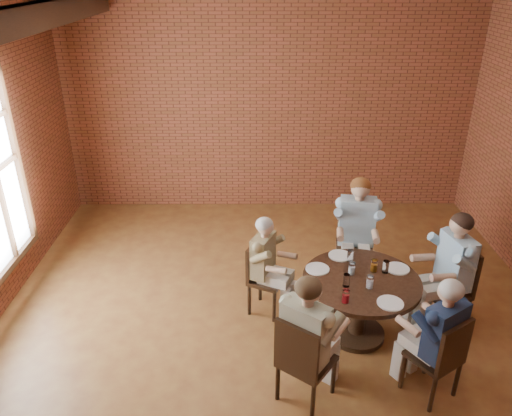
{
  "coord_description": "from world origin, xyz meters",
  "views": [
    {
      "loc": [
        -0.27,
        -4.33,
        3.73
      ],
      "look_at": [
        -0.23,
        1.0,
        1.14
      ],
      "focal_mm": 35.0,
      "sensor_mm": 36.0,
      "label": 1
    }
  ],
  "objects_px": {
    "chair_a": "(453,282)",
    "chair_e": "(442,356)",
    "chair_d": "(302,360)",
    "diner_d": "(308,340)",
    "chair_c": "(262,275)",
    "diner_c": "(267,267)",
    "smartphone": "(395,302)",
    "chair_b": "(355,241)",
    "diner_b": "(356,232)",
    "diner_e": "(437,338)",
    "diner_a": "(449,271)",
    "dining_table": "(360,296)"
  },
  "relations": [
    {
      "from": "chair_a",
      "to": "diner_c",
      "type": "height_order",
      "value": "diner_c"
    },
    {
      "from": "diner_e",
      "to": "diner_d",
      "type": "bearing_deg",
      "value": -30.8
    },
    {
      "from": "diner_e",
      "to": "smartphone",
      "type": "height_order",
      "value": "diner_e"
    },
    {
      "from": "smartphone",
      "to": "diner_e",
      "type": "bearing_deg",
      "value": -39.3
    },
    {
      "from": "dining_table",
      "to": "smartphone",
      "type": "distance_m",
      "value": 0.52
    },
    {
      "from": "smartphone",
      "to": "diner_b",
      "type": "bearing_deg",
      "value": 108.97
    },
    {
      "from": "diner_d",
      "to": "chair_a",
      "type": "bearing_deg",
      "value": -110.43
    },
    {
      "from": "chair_c",
      "to": "chair_e",
      "type": "xyz_separation_m",
      "value": [
        1.63,
        -1.38,
        0.02
      ]
    },
    {
      "from": "diner_d",
      "to": "diner_e",
      "type": "distance_m",
      "value": 1.19
    },
    {
      "from": "diner_c",
      "to": "chair_b",
      "type": "bearing_deg",
      "value": -32.37
    },
    {
      "from": "dining_table",
      "to": "chair_a",
      "type": "xyz_separation_m",
      "value": [
        1.11,
        0.26,
        -0.01
      ]
    },
    {
      "from": "chair_a",
      "to": "chair_c",
      "type": "distance_m",
      "value": 2.17
    },
    {
      "from": "smartphone",
      "to": "chair_b",
      "type": "bearing_deg",
      "value": 108.29
    },
    {
      "from": "diner_a",
      "to": "diner_b",
      "type": "relative_size",
      "value": 0.98
    },
    {
      "from": "diner_a",
      "to": "chair_c",
      "type": "height_order",
      "value": "diner_a"
    },
    {
      "from": "diner_c",
      "to": "smartphone",
      "type": "bearing_deg",
      "value": -100.19
    },
    {
      "from": "diner_a",
      "to": "chair_b",
      "type": "xyz_separation_m",
      "value": [
        -0.85,
        0.97,
        -0.16
      ]
    },
    {
      "from": "chair_e",
      "to": "chair_b",
      "type": "bearing_deg",
      "value": -111.97
    },
    {
      "from": "chair_e",
      "to": "smartphone",
      "type": "bearing_deg",
      "value": -88.34
    },
    {
      "from": "diner_a",
      "to": "diner_c",
      "type": "distance_m",
      "value": 2.02
    },
    {
      "from": "diner_a",
      "to": "chair_d",
      "type": "bearing_deg",
      "value": -68.71
    },
    {
      "from": "chair_a",
      "to": "chair_e",
      "type": "bearing_deg",
      "value": -37.65
    },
    {
      "from": "chair_b",
      "to": "diner_e",
      "type": "distance_m",
      "value": 2.06
    },
    {
      "from": "chair_a",
      "to": "smartphone",
      "type": "bearing_deg",
      "value": -65.65
    },
    {
      "from": "chair_c",
      "to": "diner_e",
      "type": "xyz_separation_m",
      "value": [
        1.59,
        -1.31,
        0.17
      ]
    },
    {
      "from": "dining_table",
      "to": "chair_d",
      "type": "relative_size",
      "value": 1.31
    },
    {
      "from": "chair_c",
      "to": "smartphone",
      "type": "height_order",
      "value": "chair_c"
    },
    {
      "from": "chair_a",
      "to": "diner_d",
      "type": "relative_size",
      "value": 0.71
    },
    {
      "from": "dining_table",
      "to": "chair_b",
      "type": "height_order",
      "value": "chair_b"
    },
    {
      "from": "diner_c",
      "to": "diner_e",
      "type": "xyz_separation_m",
      "value": [
        1.52,
        -1.28,
        0.04
      ]
    },
    {
      "from": "chair_b",
      "to": "diner_b",
      "type": "distance_m",
      "value": 0.21
    },
    {
      "from": "diner_a",
      "to": "diner_d",
      "type": "height_order",
      "value": "diner_a"
    },
    {
      "from": "chair_d",
      "to": "diner_d",
      "type": "height_order",
      "value": "diner_d"
    },
    {
      "from": "chair_c",
      "to": "chair_e",
      "type": "relative_size",
      "value": 0.96
    },
    {
      "from": "diner_e",
      "to": "dining_table",
      "type": "bearing_deg",
      "value": -90.0
    },
    {
      "from": "chair_a",
      "to": "diner_a",
      "type": "relative_size",
      "value": 0.7
    },
    {
      "from": "chair_a",
      "to": "diner_a",
      "type": "xyz_separation_m",
      "value": [
        -0.09,
        -0.02,
        0.17
      ]
    },
    {
      "from": "dining_table",
      "to": "smartphone",
      "type": "relative_size",
      "value": 8.22
    },
    {
      "from": "chair_a",
      "to": "diner_b",
      "type": "relative_size",
      "value": 0.68
    },
    {
      "from": "dining_table",
      "to": "diner_c",
      "type": "xyz_separation_m",
      "value": [
        -0.99,
        0.46,
        0.09
      ]
    },
    {
      "from": "diner_a",
      "to": "smartphone",
      "type": "relative_size",
      "value": 9.11
    },
    {
      "from": "chair_a",
      "to": "diner_b",
      "type": "height_order",
      "value": "diner_b"
    },
    {
      "from": "chair_b",
      "to": "diner_d",
      "type": "xyz_separation_m",
      "value": [
        -0.82,
        -2.07,
        0.16
      ]
    },
    {
      "from": "chair_a",
      "to": "chair_e",
      "type": "xyz_separation_m",
      "value": [
        -0.53,
        -1.15,
        -0.02
      ]
    },
    {
      "from": "chair_a",
      "to": "diner_a",
      "type": "height_order",
      "value": "diner_a"
    },
    {
      "from": "chair_b",
      "to": "smartphone",
      "type": "bearing_deg",
      "value": -79.36
    },
    {
      "from": "dining_table",
      "to": "diner_a",
      "type": "relative_size",
      "value": 0.9
    },
    {
      "from": "chair_c",
      "to": "diner_d",
      "type": "xyz_separation_m",
      "value": [
        0.4,
        -1.36,
        0.2
      ]
    },
    {
      "from": "dining_table",
      "to": "diner_b",
      "type": "distance_m",
      "value": 1.13
    },
    {
      "from": "chair_c",
      "to": "diner_e",
      "type": "height_order",
      "value": "diner_e"
    }
  ]
}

